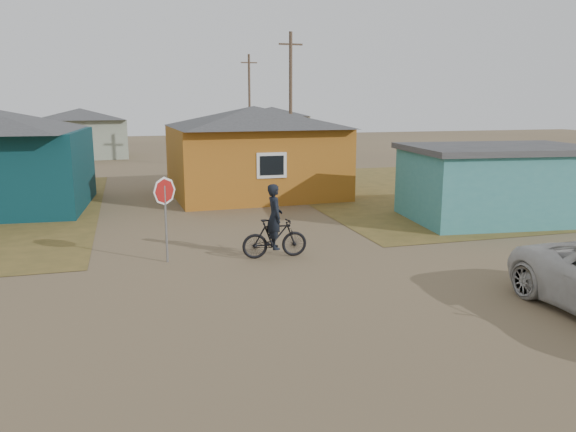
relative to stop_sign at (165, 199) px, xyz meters
name	(u,v)px	position (x,y,z in m)	size (l,w,h in m)	color
ground	(288,312)	(2.04, -4.24, -1.66)	(120.00, 120.00, 0.00)	brown
grass_ne	(491,187)	(16.04, 8.76, -1.65)	(20.00, 18.00, 0.00)	brown
house_yellow	(254,150)	(4.54, 9.76, 0.35)	(7.72, 6.76, 3.90)	#9F5D18
shed_turquoise	(498,183)	(11.54, 2.26, -0.35)	(6.71, 4.93, 2.60)	teal
house_pale_west	(81,132)	(-3.96, 29.76, 0.20)	(7.04, 6.15, 3.60)	gray
house_beige_east	(272,126)	(12.04, 35.76, 0.20)	(6.95, 6.05, 3.60)	tan
utility_pole_near	(291,100)	(8.54, 17.76, 2.48)	(1.40, 0.20, 8.00)	brown
utility_pole_far	(249,101)	(9.54, 33.76, 2.48)	(1.40, 0.20, 8.00)	brown
stop_sign	(165,199)	(0.00, 0.00, 0.00)	(0.71, 0.23, 2.23)	gray
cyclist	(275,231)	(2.79, -0.35, -0.94)	(1.77, 0.64, 1.98)	black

